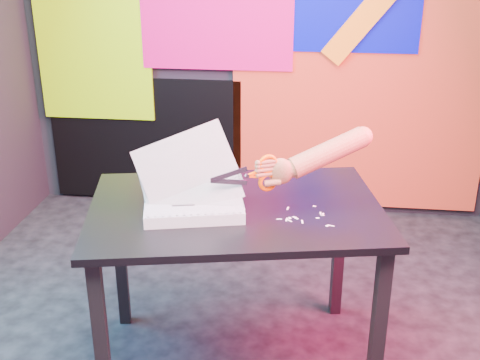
# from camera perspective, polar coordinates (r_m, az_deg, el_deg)

# --- Properties ---
(room) EXTENTS (3.01, 3.01, 2.71)m
(room) POSITION_cam_1_polar(r_m,az_deg,el_deg) (2.34, -1.79, 12.52)
(room) COLOR black
(room) RESTS_ON ground
(backdrop) EXTENTS (2.88, 0.05, 2.08)m
(backdrop) POSITION_cam_1_polar(r_m,az_deg,el_deg) (3.84, 2.51, 10.44)
(backdrop) COLOR red
(backdrop) RESTS_ON ground
(work_table) EXTENTS (1.28, 0.98, 0.75)m
(work_table) POSITION_cam_1_polar(r_m,az_deg,el_deg) (2.43, -0.41, -4.50)
(work_table) COLOR black
(work_table) RESTS_ON ground
(printout_stack) EXTENTS (0.46, 0.35, 0.35)m
(printout_stack) POSITION_cam_1_polar(r_m,az_deg,el_deg) (2.33, -4.46, -2.25)
(printout_stack) COLOR white
(printout_stack) RESTS_ON work_table
(scissors) EXTENTS (0.25, 0.13, 0.15)m
(scissors) POSITION_cam_1_polar(r_m,az_deg,el_deg) (2.31, 2.23, 0.61)
(scissors) COLOR #A0A2B6
(scissors) RESTS_ON printout_stack
(hand_forearm) EXTENTS (0.44, 0.25, 0.20)m
(hand_forearm) POSITION_cam_1_polar(r_m,az_deg,el_deg) (2.39, 7.61, 2.34)
(hand_forearm) COLOR #AB7952
(hand_forearm) RESTS_ON work_table
(paper_clippings) EXTENTS (0.22, 0.18, 0.00)m
(paper_clippings) POSITION_cam_1_polar(r_m,az_deg,el_deg) (2.30, 6.18, -3.53)
(paper_clippings) COLOR white
(paper_clippings) RESTS_ON work_table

